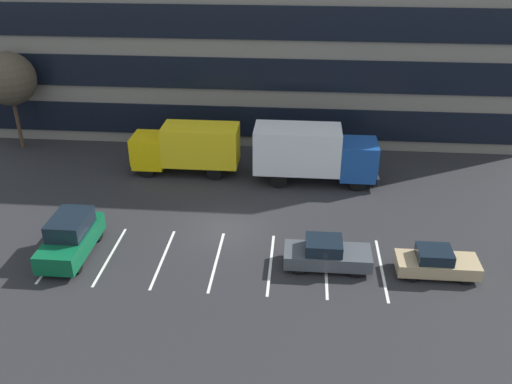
# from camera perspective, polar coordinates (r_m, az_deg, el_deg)

# --- Properties ---
(ground_plane) EXTENTS (120.00, 120.00, 0.00)m
(ground_plane) POSITION_cam_1_polar(r_m,az_deg,el_deg) (31.09, -3.28, -3.95)
(ground_plane) COLOR #262628
(office_building) EXTENTS (41.14, 11.28, 18.00)m
(office_building) POSITION_cam_1_polar(r_m,az_deg,el_deg) (44.99, -0.30, 18.21)
(office_building) COLOR slate
(office_building) RESTS_ON ground_plane
(lot_markings) EXTENTS (16.94, 5.40, 0.01)m
(lot_markings) POSITION_cam_1_polar(r_m,az_deg,el_deg) (28.52, -4.14, -7.15)
(lot_markings) COLOR silver
(lot_markings) RESTS_ON ground_plane
(box_truck_yellow_all) EXTENTS (7.29, 2.41, 3.38)m
(box_truck_yellow_all) POSITION_cam_1_polar(r_m,az_deg,el_deg) (37.31, -7.13, 4.70)
(box_truck_yellow_all) COLOR yellow
(box_truck_yellow_all) RESTS_ON ground_plane
(box_truck_blue) EXTENTS (8.07, 2.67, 3.74)m
(box_truck_blue) POSITION_cam_1_polar(r_m,az_deg,el_deg) (35.84, 5.92, 4.16)
(box_truck_blue) COLOR #194799
(box_truck_blue) RESTS_ON ground_plane
(sedan_charcoal) EXTENTS (4.34, 1.82, 1.56)m
(sedan_charcoal) POSITION_cam_1_polar(r_m,az_deg,el_deg) (27.88, 7.34, -6.41)
(sedan_charcoal) COLOR #474C51
(sedan_charcoal) RESTS_ON ground_plane
(suv_forest) EXTENTS (2.01, 4.75, 2.15)m
(suv_forest) POSITION_cam_1_polar(r_m,az_deg,el_deg) (30.02, -18.67, -4.44)
(suv_forest) COLOR #0C5933
(suv_forest) RESTS_ON ground_plane
(sedan_tan) EXTENTS (3.97, 1.66, 1.42)m
(sedan_tan) POSITION_cam_1_polar(r_m,az_deg,el_deg) (28.55, 18.22, -6.98)
(sedan_tan) COLOR tan
(sedan_tan) RESTS_ON ground_plane
(bare_tree) EXTENTS (3.84, 3.84, 7.19)m
(bare_tree) POSITION_cam_1_polar(r_m,az_deg,el_deg) (44.01, -24.27, 10.65)
(bare_tree) COLOR #473323
(bare_tree) RESTS_ON ground_plane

